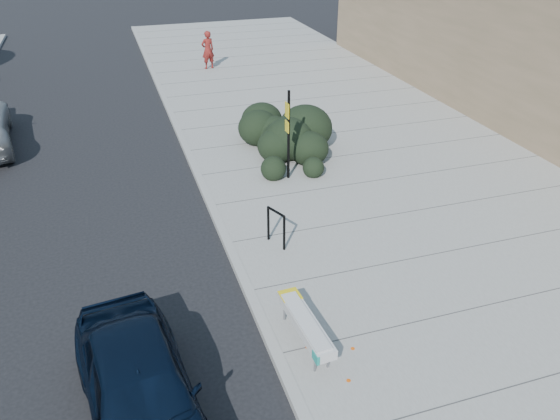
{
  "coord_description": "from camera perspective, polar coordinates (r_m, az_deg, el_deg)",
  "views": [
    {
      "loc": [
        -2.26,
        -9.16,
        7.51
      ],
      "look_at": [
        1.27,
        1.75,
        1.0
      ],
      "focal_mm": 35.0,
      "sensor_mm": 36.0,
      "label": 1
    }
  ],
  "objects": [
    {
      "name": "ground",
      "position": [
        12.06,
        -3.2,
        -8.99
      ],
      "size": [
        120.0,
        120.0,
        0.0
      ],
      "primitive_type": "plane",
      "color": "black",
      "rests_on": "ground"
    },
    {
      "name": "sidewalk_near",
      "position": [
        17.82,
        10.12,
        4.45
      ],
      "size": [
        11.2,
        50.0,
        0.15
      ],
      "primitive_type": "cube",
      "color": "gray",
      "rests_on": "ground"
    },
    {
      "name": "curb_near",
      "position": [
        16.15,
        -7.85,
        1.92
      ],
      "size": [
        0.22,
        50.0,
        0.17
      ],
      "primitive_type": "cube",
      "color": "#9E9E99",
      "rests_on": "ground"
    },
    {
      "name": "bench",
      "position": [
        10.45,
        2.66,
        -11.77
      ],
      "size": [
        0.5,
        1.97,
        0.59
      ],
      "rotation": [
        0.0,
        0.0,
        0.06
      ],
      "color": "gray",
      "rests_on": "sidewalk_near"
    },
    {
      "name": "bike_rack",
      "position": [
        13.14,
        -0.41,
        -1.51
      ],
      "size": [
        0.29,
        0.61,
        0.95
      ],
      "rotation": [
        0.0,
        0.0,
        0.4
      ],
      "color": "black",
      "rests_on": "sidewalk_near"
    },
    {
      "name": "sign_post",
      "position": [
        16.05,
        0.85,
        8.33
      ],
      "size": [
        0.1,
        0.31,
        2.73
      ],
      "rotation": [
        0.0,
        0.0,
        0.01
      ],
      "color": "black",
      "rests_on": "sidewalk_near"
    },
    {
      "name": "hedge",
      "position": [
        18.25,
        0.53,
        8.61
      ],
      "size": [
        2.58,
        4.59,
        1.65
      ],
      "primitive_type": "ellipsoid",
      "rotation": [
        0.0,
        0.0,
        0.09
      ],
      "color": "black",
      "rests_on": "sidewalk_near"
    },
    {
      "name": "sedan_navy",
      "position": [
        9.39,
        -14.41,
        -17.81
      ],
      "size": [
        2.26,
        4.51,
        1.48
      ],
      "primitive_type": "imported",
      "rotation": [
        0.0,
        0.0,
        0.12
      ],
      "color": "black",
      "rests_on": "ground"
    },
    {
      "name": "pedestrian",
      "position": [
        28.42,
        -7.56,
        16.25
      ],
      "size": [
        0.76,
        0.6,
        1.84
      ],
      "primitive_type": "imported",
      "rotation": [
        0.0,
        0.0,
        3.4
      ],
      "color": "maroon",
      "rests_on": "sidewalk_near"
    }
  ]
}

